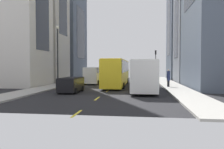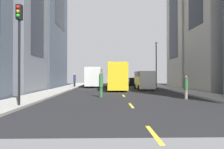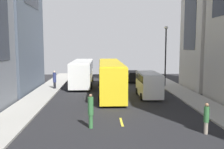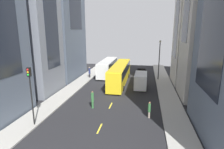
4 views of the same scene
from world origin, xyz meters
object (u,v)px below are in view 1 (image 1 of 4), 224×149
(delivery_van_white, at_px, (93,74))
(car_black_0, at_px, (71,84))
(streetcar_yellow, at_px, (117,71))
(traffic_light_near_corner, at_px, (156,59))
(pedestrian_waiting_curb, at_px, (133,74))
(pedestrian_crossing_near, at_px, (168,78))
(city_bus_white, at_px, (143,73))
(pedestrian_crossing_mid, at_px, (99,75))

(delivery_van_white, height_order, car_black_0, delivery_van_white)
(streetcar_yellow, relative_size, car_black_0, 3.65)
(streetcar_yellow, distance_m, traffic_light_near_corner, 19.04)
(pedestrian_waiting_curb, xyz_separation_m, traffic_light_near_corner, (-4.75, -5.44, 3.14))
(pedestrian_crossing_near, bearing_deg, city_bus_white, 19.36)
(pedestrian_waiting_curb, height_order, pedestrian_crossing_mid, pedestrian_waiting_curb)
(pedestrian_crossing_mid, bearing_deg, pedestrian_crossing_near, -82.25)
(delivery_van_white, height_order, pedestrian_crossing_mid, delivery_van_white)
(delivery_van_white, bearing_deg, pedestrian_waiting_curb, -120.29)
(pedestrian_waiting_curb, height_order, traffic_light_near_corner, traffic_light_near_corner)
(city_bus_white, xyz_separation_m, pedestrian_crossing_near, (-3.17, -3.52, -0.71))
(streetcar_yellow, xyz_separation_m, pedestrian_crossing_near, (-6.77, 2.52, -0.82))
(pedestrian_waiting_curb, distance_m, traffic_light_near_corner, 7.87)
(car_black_0, relative_size, pedestrian_crossing_near, 1.82)
(city_bus_white, bearing_deg, pedestrian_crossing_mid, -65.77)
(city_bus_white, height_order, car_black_0, city_bus_white)
(city_bus_white, height_order, traffic_light_near_corner, traffic_light_near_corner)
(city_bus_white, relative_size, traffic_light_near_corner, 1.87)
(streetcar_yellow, distance_m, car_black_0, 9.78)
(city_bus_white, height_order, streetcar_yellow, streetcar_yellow)
(delivery_van_white, distance_m, pedestrian_waiting_curb, 11.41)
(pedestrian_crossing_near, height_order, pedestrian_crossing_mid, pedestrian_crossing_near)
(pedestrian_crossing_near, bearing_deg, streetcar_yellow, -49.06)
(car_black_0, xyz_separation_m, pedestrian_waiting_curb, (-5.65, -21.22, 0.29))
(pedestrian_crossing_near, distance_m, pedestrian_crossing_mid, 20.25)
(car_black_0, bearing_deg, pedestrian_crossing_near, -148.99)
(streetcar_yellow, height_order, pedestrian_crossing_mid, streetcar_yellow)
(pedestrian_waiting_curb, bearing_deg, traffic_light_near_corner, -37.68)
(pedestrian_waiting_curb, bearing_deg, city_bus_white, -170.93)
(city_bus_white, bearing_deg, traffic_light_near_corner, -97.03)
(streetcar_yellow, height_order, pedestrian_waiting_curb, streetcar_yellow)
(pedestrian_crossing_mid, height_order, traffic_light_near_corner, traffic_light_near_corner)
(city_bus_white, distance_m, car_black_0, 8.07)
(streetcar_yellow, xyz_separation_m, pedestrian_crossing_mid, (5.30, -13.74, -1.09))
(city_bus_white, distance_m, pedestrian_crossing_mid, 21.71)
(car_black_0, bearing_deg, traffic_light_near_corner, -111.30)
(car_black_0, relative_size, pedestrian_waiting_curb, 1.75)
(streetcar_yellow, xyz_separation_m, car_black_0, (3.86, 8.91, -1.21))
(streetcar_yellow, distance_m, delivery_van_white, 4.71)
(traffic_light_near_corner, bearing_deg, car_black_0, 68.70)
(streetcar_yellow, height_order, delivery_van_white, streetcar_yellow)
(delivery_van_white, height_order, pedestrian_waiting_curb, delivery_van_white)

